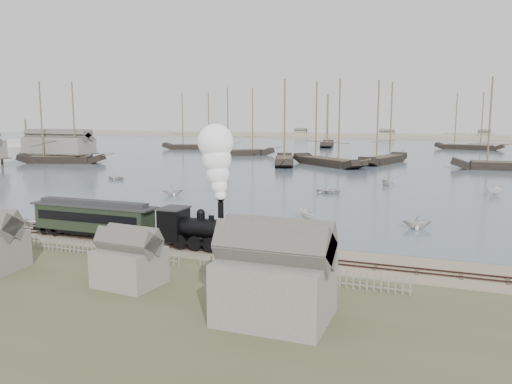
% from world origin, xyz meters
% --- Properties ---
extents(ground, '(600.00, 600.00, 0.00)m').
position_xyz_m(ground, '(0.00, 0.00, 0.00)').
color(ground, tan).
rests_on(ground, ground).
extents(harbor_water, '(600.00, 336.00, 0.06)m').
position_xyz_m(harbor_water, '(0.00, 170.00, 0.03)').
color(harbor_water, '#455563').
rests_on(harbor_water, ground).
extents(rail_track, '(120.00, 1.80, 0.16)m').
position_xyz_m(rail_track, '(0.00, -2.00, 0.04)').
color(rail_track, '#31201B').
rests_on(rail_track, ground).
extents(picket_fence_west, '(19.00, 0.10, 1.20)m').
position_xyz_m(picket_fence_west, '(-6.50, -7.00, 0.00)').
color(picket_fence_west, slate).
rests_on(picket_fence_west, ground).
extents(picket_fence_east, '(15.00, 0.10, 1.20)m').
position_xyz_m(picket_fence_east, '(12.50, -7.50, 0.00)').
color(picket_fence_east, slate).
rests_on(picket_fence_east, ground).
extents(shed_mid, '(4.00, 3.50, 3.60)m').
position_xyz_m(shed_mid, '(2.00, -12.00, 0.00)').
color(shed_mid, slate).
rests_on(shed_mid, ground).
extents(shed_right, '(6.00, 5.00, 5.10)m').
position_xyz_m(shed_right, '(13.00, -14.00, 0.00)').
color(shed_right, slate).
rests_on(shed_right, ground).
extents(far_spit, '(500.00, 20.00, 1.80)m').
position_xyz_m(far_spit, '(0.00, 250.00, 0.00)').
color(far_spit, tan).
rests_on(far_spit, ground).
extents(locomotive, '(8.29, 3.09, 10.33)m').
position_xyz_m(locomotive, '(3.32, -2.00, 4.75)').
color(locomotive, black).
rests_on(locomotive, ground).
extents(passenger_coach, '(12.79, 2.47, 3.11)m').
position_xyz_m(passenger_coach, '(-8.92, -2.00, 1.98)').
color(passenger_coach, black).
rests_on(passenger_coach, ground).
extents(beached_dinghy, '(3.10, 4.19, 0.84)m').
position_xyz_m(beached_dinghy, '(-18.32, 0.40, 0.42)').
color(beached_dinghy, silver).
rests_on(beached_dinghy, ground).
extents(rowboat_0, '(5.25, 5.25, 0.90)m').
position_xyz_m(rowboat_0, '(-23.95, 9.52, 0.51)').
color(rowboat_0, silver).
rests_on(rowboat_0, harbor_water).
extents(rowboat_1, '(3.63, 3.75, 1.51)m').
position_xyz_m(rowboat_1, '(-15.09, 23.00, 0.82)').
color(rowboat_1, silver).
rests_on(rowboat_1, harbor_water).
extents(rowboat_2, '(3.25, 2.77, 1.21)m').
position_xyz_m(rowboat_2, '(7.63, 12.68, 0.67)').
color(rowboat_2, silver).
rests_on(rowboat_2, harbor_water).
extents(rowboat_3, '(2.86, 3.84, 0.76)m').
position_xyz_m(rowboat_3, '(5.58, 33.10, 0.44)').
color(rowboat_3, silver).
rests_on(rowboat_3, harbor_water).
extents(rowboat_4, '(3.21, 3.48, 1.52)m').
position_xyz_m(rowboat_4, '(19.15, 12.84, 0.82)').
color(rowboat_4, silver).
rests_on(rowboat_4, harbor_water).
extents(rowboat_5, '(3.47, 3.02, 1.30)m').
position_xyz_m(rowboat_5, '(28.37, 39.25, 0.71)').
color(rowboat_5, silver).
rests_on(rowboat_5, harbor_water).
extents(rowboat_6, '(3.42, 4.21, 0.77)m').
position_xyz_m(rowboat_6, '(-34.54, 35.75, 0.44)').
color(rowboat_6, silver).
rests_on(rowboat_6, harbor_water).
extents(rowboat_7, '(4.09, 3.92, 1.66)m').
position_xyz_m(rowboat_7, '(12.51, 45.04, 0.89)').
color(rowboat_7, silver).
rests_on(rowboat_7, harbor_water).
extents(schooner_0, '(21.44, 11.27, 20.00)m').
position_xyz_m(schooner_0, '(-67.45, 58.77, 10.06)').
color(schooner_0, black).
rests_on(schooner_0, harbor_water).
extents(schooner_1, '(18.29, 15.28, 20.00)m').
position_xyz_m(schooner_1, '(-35.26, 97.78, 10.06)').
color(schooner_1, black).
rests_on(schooner_1, harbor_water).
extents(schooner_2, '(21.10, 19.36, 20.00)m').
position_xyz_m(schooner_2, '(-4.26, 75.64, 10.06)').
color(schooner_2, black).
rests_on(schooner_2, harbor_water).
extents(schooner_3, '(10.49, 21.48, 20.00)m').
position_xyz_m(schooner_3, '(7.34, 86.37, 10.06)').
color(schooner_3, black).
rests_on(schooner_3, harbor_water).
extents(schooner_6, '(25.11, 11.19, 20.00)m').
position_xyz_m(schooner_6, '(-60.91, 118.70, 10.06)').
color(schooner_6, black).
rests_on(schooner_6, harbor_water).
extents(schooner_7, '(8.80, 22.36, 20.00)m').
position_xyz_m(schooner_7, '(-21.50, 150.75, 10.06)').
color(schooner_7, black).
rests_on(schooner_7, harbor_water).
extents(schooner_8, '(23.08, 10.74, 20.00)m').
position_xyz_m(schooner_8, '(28.91, 151.34, 10.06)').
color(schooner_8, black).
rests_on(schooner_8, harbor_water).
extents(schooner_10, '(10.26, 20.26, 20.00)m').
position_xyz_m(schooner_10, '(-14.41, 74.01, 10.06)').
color(schooner_10, black).
rests_on(schooner_10, harbor_water).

